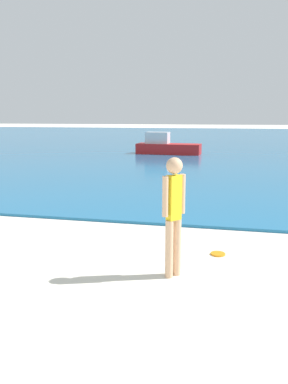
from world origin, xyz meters
The scene contains 4 objects.
water centered at (0.00, 40.01, 0.03)m, with size 160.00×60.00×0.06m, color #1E6B9E.
person_standing centered at (1.00, 7.66, 0.93)m, with size 0.27×0.30×1.63m.
frisbee centered at (1.58, 8.62, 0.01)m, with size 0.23×0.23×0.03m, color orange.
boat_near centered at (-1.77, 23.98, 0.48)m, with size 3.60×1.32×1.20m.
Camera 1 is at (1.68, 2.79, 2.15)m, focal length 35.73 mm.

